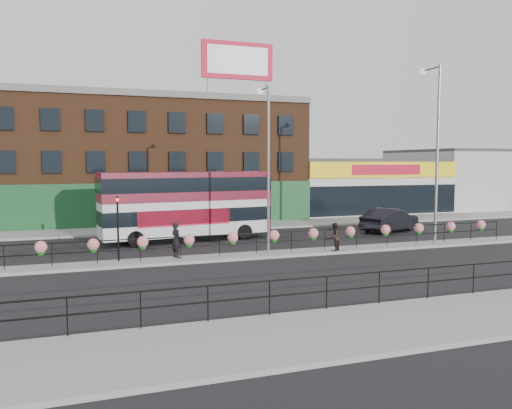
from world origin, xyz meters
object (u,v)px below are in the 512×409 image
object	(u,v)px
car	(390,220)
lamp_column_west	(267,155)
pedestrian_a	(176,240)
pedestrian_b	(334,237)
lamp_column_east	(435,138)
double_decker_bus	(187,198)

from	to	relation	value
car	lamp_column_west	world-z (taller)	lamp_column_west
pedestrian_a	pedestrian_b	bearing A→B (deg)	-118.56
pedestrian_a	lamp_column_west	distance (m)	6.49
lamp_column_west	lamp_column_east	distance (m)	10.78
pedestrian_b	lamp_column_east	xyz separation A→B (m)	(7.08, 0.86, 5.49)
double_decker_bus	lamp_column_east	world-z (taller)	lamp_column_east
pedestrian_b	lamp_column_west	world-z (taller)	lamp_column_west
pedestrian_a	pedestrian_b	distance (m)	8.54
pedestrian_a	lamp_column_east	world-z (taller)	lamp_column_east
double_decker_bus	pedestrian_b	distance (m)	9.95
pedestrian_a	pedestrian_b	size ratio (longest dim) A/B	1.17
double_decker_bus	lamp_column_east	distance (m)	15.59
car	pedestrian_a	world-z (taller)	pedestrian_a
double_decker_bus	pedestrian_a	xyz separation A→B (m)	(-1.79, -6.30, -1.62)
pedestrian_a	lamp_column_east	bearing A→B (deg)	-112.82
car	lamp_column_east	world-z (taller)	lamp_column_east
car	double_decker_bus	bearing A→B (deg)	61.90
double_decker_bus	lamp_column_west	size ratio (longest dim) A/B	1.25
pedestrian_b	double_decker_bus	bearing A→B (deg)	-85.82
double_decker_bus	car	xyz separation A→B (m)	(14.48, -0.79, -1.83)
car	pedestrian_b	distance (m)	10.04
double_decker_bus	pedestrian_a	distance (m)	6.75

